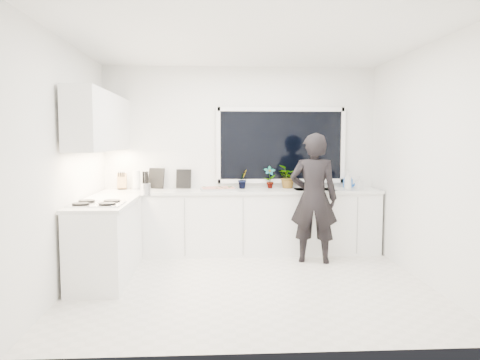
{
  "coord_description": "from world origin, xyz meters",
  "views": [
    {
      "loc": [
        -0.41,
        -5.18,
        1.63
      ],
      "look_at": [
        -0.09,
        0.4,
        1.15
      ],
      "focal_mm": 35.0,
      "sensor_mm": 36.0,
      "label": 1
    }
  ],
  "objects": [
    {
      "name": "faucet",
      "position": [
        1.05,
        1.65,
        1.03
      ],
      "size": [
        0.03,
        0.03,
        0.22
      ],
      "primitive_type": "cylinder",
      "color": "silver",
      "rests_on": "countertop_back"
    },
    {
      "name": "picture_frame_large",
      "position": [
        -0.84,
        1.69,
        1.06
      ],
      "size": [
        0.22,
        0.05,
        0.28
      ],
      "primitive_type": "cube",
      "rotation": [
        0.0,
        0.0,
        -0.12
      ],
      "color": "black",
      "rests_on": "countertop_back"
    },
    {
      "name": "countertop_back",
      "position": [
        0.0,
        1.44,
        0.9
      ],
      "size": [
        3.94,
        0.62,
        0.04
      ],
      "primitive_type": "cube",
      "color": "silver",
      "rests_on": "base_cabinets_back"
    },
    {
      "name": "ceiling",
      "position": [
        0.0,
        0.0,
        2.71
      ],
      "size": [
        4.0,
        3.5,
        0.02
      ],
      "primitive_type": "cube",
      "color": "white",
      "rests_on": "wall_back"
    },
    {
      "name": "floor",
      "position": [
        0.0,
        0.0,
        -0.01
      ],
      "size": [
        4.0,
        3.5,
        0.02
      ],
      "primitive_type": "cube",
      "color": "beige",
      "rests_on": "ground"
    },
    {
      "name": "utensil_crock",
      "position": [
        -1.27,
        0.8,
        1.0
      ],
      "size": [
        0.15,
        0.15,
        0.16
      ],
      "primitive_type": "cylinder",
      "rotation": [
        0.0,
        0.0,
        0.15
      ],
      "color": "#ACADB1",
      "rests_on": "countertop_left"
    },
    {
      "name": "wall_right",
      "position": [
        2.01,
        0.0,
        1.35
      ],
      "size": [
        0.02,
        3.5,
        2.7
      ],
      "primitive_type": "cube",
      "color": "white",
      "rests_on": "ground"
    },
    {
      "name": "watering_can",
      "position": [
        1.59,
        1.61,
        0.98
      ],
      "size": [
        0.16,
        0.16,
        0.13
      ],
      "primitive_type": "cylinder",
      "rotation": [
        0.0,
        0.0,
        -0.15
      ],
      "color": "blue",
      "rests_on": "countertop_back"
    },
    {
      "name": "soap_bottles",
      "position": [
        1.55,
        1.3,
        1.04
      ],
      "size": [
        0.3,
        0.15,
        0.27
      ],
      "color": "#D8BF66",
      "rests_on": "countertop_back"
    },
    {
      "name": "paper_towel_roll",
      "position": [
        -1.5,
        1.55,
        1.05
      ],
      "size": [
        0.11,
        0.11,
        0.26
      ],
      "primitive_type": "cylinder",
      "rotation": [
        0.0,
        0.0,
        0.04
      ],
      "color": "silver",
      "rests_on": "countertop_back"
    },
    {
      "name": "pizza_tray",
      "position": [
        -0.34,
        1.42,
        0.94
      ],
      "size": [
        0.53,
        0.42,
        0.03
      ],
      "primitive_type": "cube",
      "rotation": [
        0.0,
        0.0,
        0.11
      ],
      "color": "silver",
      "rests_on": "countertop_back"
    },
    {
      "name": "knife_block",
      "position": [
        -1.72,
        1.59,
        1.03
      ],
      "size": [
        0.14,
        0.11,
        0.22
      ],
      "primitive_type": "cube",
      "rotation": [
        0.0,
        0.0,
        0.11
      ],
      "color": "olive",
      "rests_on": "countertop_back"
    },
    {
      "name": "stovetop",
      "position": [
        -1.69,
        -0.0,
        0.94
      ],
      "size": [
        0.56,
        0.48,
        0.03
      ],
      "primitive_type": "cube",
      "color": "black",
      "rests_on": "countertop_left"
    },
    {
      "name": "base_cabinets_back",
      "position": [
        0.0,
        1.45,
        0.44
      ],
      "size": [
        3.92,
        0.58,
        0.88
      ],
      "primitive_type": "cube",
      "color": "white",
      "rests_on": "floor"
    },
    {
      "name": "base_cabinets_left",
      "position": [
        -1.67,
        0.35,
        0.44
      ],
      "size": [
        0.58,
        1.6,
        0.88
      ],
      "primitive_type": "cube",
      "color": "white",
      "rests_on": "floor"
    },
    {
      "name": "wall_left",
      "position": [
        -2.01,
        0.0,
        1.35
      ],
      "size": [
        0.02,
        3.5,
        2.7
      ],
      "primitive_type": "cube",
      "color": "white",
      "rests_on": "ground"
    },
    {
      "name": "countertop_left",
      "position": [
        -1.67,
        0.35,
        0.9
      ],
      "size": [
        0.62,
        1.6,
        0.04
      ],
      "primitive_type": "cube",
      "color": "silver",
      "rests_on": "base_cabinets_left"
    },
    {
      "name": "person",
      "position": [
        0.92,
        0.9,
        0.86
      ],
      "size": [
        0.71,
        0.55,
        1.72
      ],
      "primitive_type": "imported",
      "rotation": [
        0.0,
        0.0,
        2.91
      ],
      "color": "black",
      "rests_on": "floor"
    },
    {
      "name": "sink",
      "position": [
        1.05,
        1.45,
        0.87
      ],
      "size": [
        0.58,
        0.42,
        0.14
      ],
      "primitive_type": "cube",
      "color": "silver",
      "rests_on": "countertop_back"
    },
    {
      "name": "herb_plants",
      "position": [
        0.68,
        1.61,
        1.09
      ],
      "size": [
        1.29,
        0.33,
        0.34
      ],
      "color": "#26662D",
      "rests_on": "countertop_back"
    },
    {
      "name": "wall_back",
      "position": [
        0.0,
        1.76,
        1.35
      ],
      "size": [
        4.0,
        0.02,
        2.7
      ],
      "primitive_type": "cube",
      "color": "white",
      "rests_on": "ground"
    },
    {
      "name": "window",
      "position": [
        0.6,
        1.73,
        1.55
      ],
      "size": [
        1.8,
        0.02,
        1.0
      ],
      "primitive_type": "cube",
      "color": "black",
      "rests_on": "wall_back"
    },
    {
      "name": "pizza",
      "position": [
        -0.34,
        1.42,
        0.95
      ],
      "size": [
        0.48,
        0.37,
        0.01
      ],
      "primitive_type": "cube",
      "rotation": [
        0.0,
        0.0,
        0.11
      ],
      "color": "red",
      "rests_on": "pizza_tray"
    },
    {
      "name": "picture_frame_small",
      "position": [
        -1.24,
        1.69,
        1.07
      ],
      "size": [
        0.24,
        0.11,
        0.3
      ],
      "primitive_type": "cube",
      "rotation": [
        0.0,
        0.0,
        -0.39
      ],
      "color": "black",
      "rests_on": "countertop_back"
    },
    {
      "name": "upper_cabinets",
      "position": [
        -1.79,
        0.7,
        1.85
      ],
      "size": [
        0.34,
        2.1,
        0.7
      ],
      "primitive_type": "cube",
      "color": "white",
      "rests_on": "wall_left"
    }
  ]
}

